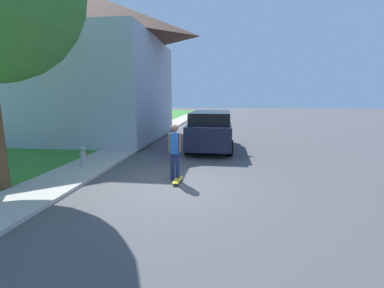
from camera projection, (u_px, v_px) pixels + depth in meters
name	position (u px, v px, depth m)	size (l,w,h in m)	color
ground_plane	(174.00, 185.00, 7.76)	(120.00, 120.00, 0.00)	#49494C
lawn	(56.00, 144.00, 14.59)	(10.00, 80.00, 0.08)	#387F2D
sidewalk	(130.00, 145.00, 14.05)	(1.80, 80.00, 0.10)	#ADA89E
house	(80.00, 63.00, 16.11)	(10.78, 9.15, 9.02)	#99A3B2
suv_parked	(211.00, 129.00, 13.17)	(2.20, 5.02, 1.92)	black
car_down_street	(201.00, 119.00, 24.61)	(1.94, 4.39, 1.29)	navy
skateboarder	(175.00, 149.00, 8.06)	(0.41, 0.24, 1.80)	#192347
skateboard	(178.00, 180.00, 8.00)	(0.22, 0.81, 0.10)	#A89323
fire_hydrant	(83.00, 156.00, 9.60)	(0.20, 0.20, 0.74)	#99999E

